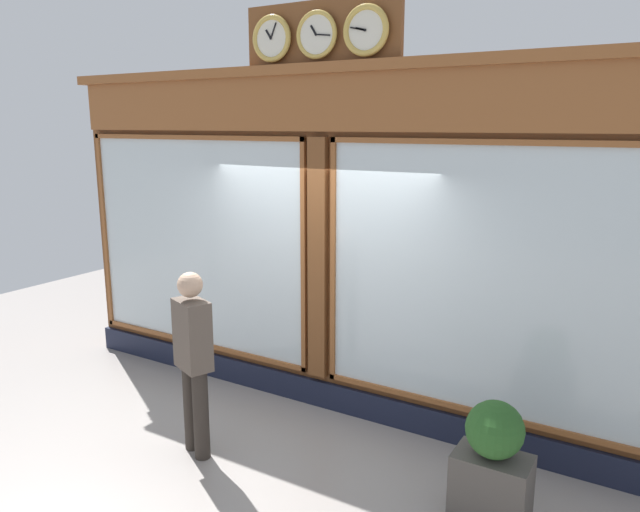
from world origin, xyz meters
TOP-DOWN VIEW (x-y plane):
  - shop_facade at (-0.00, -0.13)m, footprint 6.74×0.42m
  - pedestrian at (0.45, 1.40)m, footprint 0.42×0.34m
  - planter_box at (-2.09, 0.98)m, footprint 0.56×0.36m
  - planter_shrub at (-2.09, 0.98)m, footprint 0.43×0.43m

SIDE VIEW (x-z plane):
  - planter_box at x=-2.09m, z-range 0.00..0.53m
  - planter_shrub at x=-2.09m, z-range 0.53..0.96m
  - pedestrian at x=0.45m, z-range 0.09..1.78m
  - shop_facade at x=0.00m, z-range -0.26..3.79m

